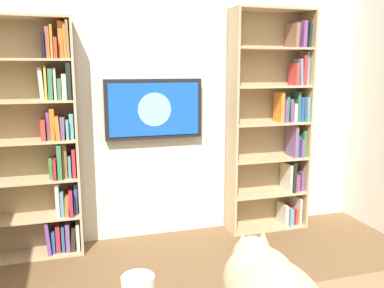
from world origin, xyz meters
The scene contains 4 objects.
wall_back centered at (0.00, -2.23, 1.35)m, with size 4.52×0.06×2.70m, color silver.
bookshelf_left centered at (-1.23, -2.06, 1.09)m, with size 0.82×0.28×2.20m.
bookshelf_right centered at (1.03, -2.06, 1.02)m, with size 0.85×0.28×2.06m.
wall_mounted_tv centered at (0.01, -2.15, 1.26)m, with size 0.92×0.07×0.56m.
Camera 1 is at (0.74, 1.60, 1.65)m, focal length 37.99 mm.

